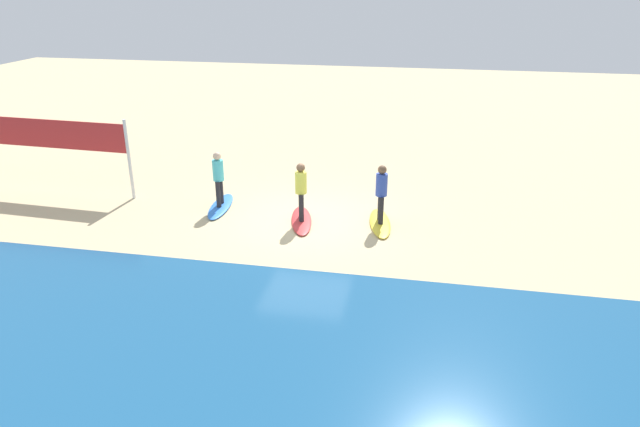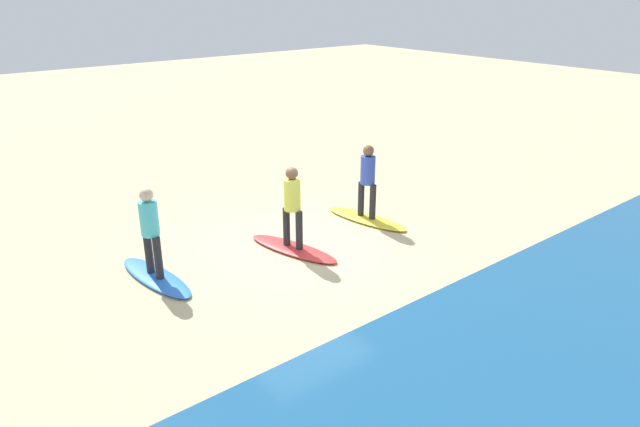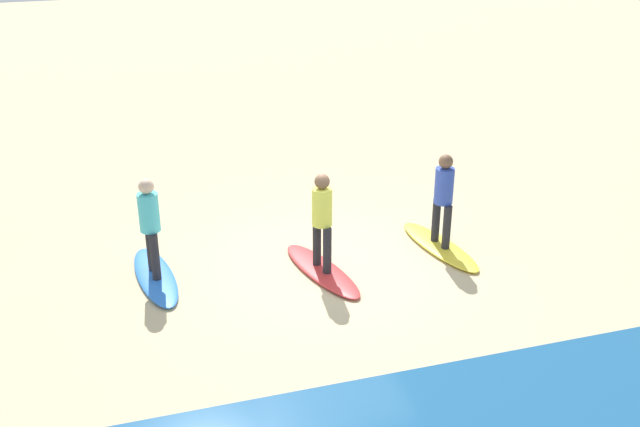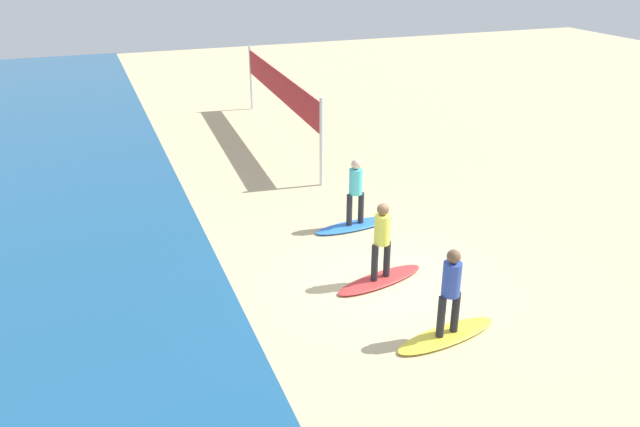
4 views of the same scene
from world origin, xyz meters
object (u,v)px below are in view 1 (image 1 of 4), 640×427
at_px(surfboard_yellow, 380,223).
at_px(surfer_red, 301,187).
at_px(surfboard_blue, 221,206).
at_px(surfer_yellow, 381,190).
at_px(surfer_blue, 218,175).
at_px(surfboard_red, 301,220).
at_px(volleyball_net, 0,134).

distance_m(surfboard_yellow, surfer_red, 2.43).
bearing_deg(surfboard_blue, surfer_yellow, 79.84).
relative_size(surfer_yellow, surfer_blue, 1.00).
xyz_separation_m(surfboard_red, surfboard_blue, (2.62, -0.58, 0.00)).
height_order(surfer_yellow, surfer_red, same).
xyz_separation_m(surfer_yellow, surfer_blue, (4.82, -0.34, 0.00)).
bearing_deg(volleyball_net, surfboard_yellow, 176.31).
height_order(surfer_yellow, volleyball_net, volleyball_net).
bearing_deg(surfer_yellow, surfer_blue, -4.04).
bearing_deg(surfboard_yellow, surfboard_red, -93.77).
relative_size(surfer_yellow, surfboard_blue, 0.78).
distance_m(surfer_yellow, surfboard_blue, 4.94).
xyz_separation_m(surfer_blue, volleyball_net, (7.44, -0.45, 0.75)).
bearing_deg(surfer_blue, surfboard_red, 167.55).
height_order(surfboard_yellow, volleyball_net, volleyball_net).
bearing_deg(surfboard_red, surfer_red, 134.93).
xyz_separation_m(surfboard_yellow, surfboard_red, (2.20, 0.24, 0.00)).
relative_size(surfboard_red, surfer_blue, 1.28).
xyz_separation_m(surfboard_yellow, surfer_red, (2.20, 0.24, 0.99)).
relative_size(surfer_blue, volleyball_net, 0.18).
relative_size(surfboard_blue, surfer_blue, 1.28).
bearing_deg(surfer_red, surfer_yellow, -173.85).
bearing_deg(surfer_blue, surfboard_blue, 90.00).
height_order(surfboard_red, volleyball_net, volleyball_net).
xyz_separation_m(surfboard_yellow, surfer_blue, (4.82, -0.34, 0.99)).
distance_m(surfer_red, volleyball_net, 10.14).
bearing_deg(surfboard_yellow, surfer_yellow, 170.08).
height_order(surfboard_red, surfboard_blue, same).
bearing_deg(surfboard_red, volleyball_net, -109.95).
distance_m(surfer_red, surfboard_blue, 2.86).
height_order(surfboard_yellow, surfer_yellow, surfer_yellow).
relative_size(surfboard_yellow, surfer_yellow, 1.28).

